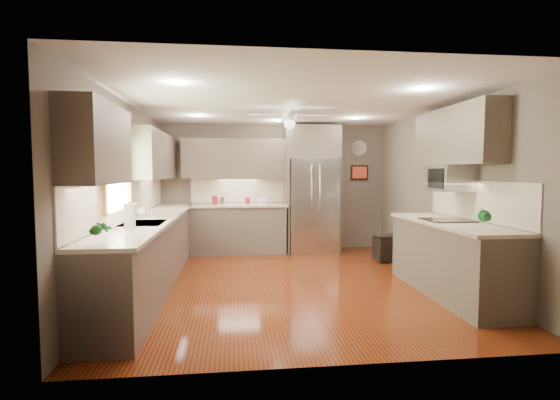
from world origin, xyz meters
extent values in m
plane|color=#4D190A|center=(0.00, 0.00, 0.00)|extent=(5.00, 5.00, 0.00)
plane|color=white|center=(0.00, 0.00, 2.50)|extent=(5.00, 5.00, 0.00)
plane|color=brown|center=(0.00, 2.50, 1.25)|extent=(4.50, 0.00, 4.50)
plane|color=brown|center=(0.00, -2.50, 1.25)|extent=(4.50, 0.00, 4.50)
plane|color=brown|center=(-2.25, 0.00, 1.25)|extent=(0.00, 5.00, 5.00)
plane|color=brown|center=(2.25, 0.00, 1.25)|extent=(0.00, 5.00, 5.00)
cylinder|color=maroon|center=(-1.18, 2.25, 1.02)|extent=(0.12, 0.12, 0.16)
cylinder|color=silver|center=(-1.04, 2.20, 1.01)|extent=(0.11, 0.11, 0.15)
cylinder|color=maroon|center=(-0.55, 2.25, 1.00)|extent=(0.11, 0.11, 0.13)
imported|color=white|center=(-2.08, 0.15, 1.03)|extent=(0.10, 0.10, 0.19)
imported|color=#195822|center=(-1.95, -2.02, 1.08)|extent=(0.16, 0.12, 0.28)
imported|color=#195822|center=(1.91, -1.50, 1.09)|extent=(0.20, 0.18, 0.30)
imported|color=tan|center=(-0.26, 2.17, 0.96)|extent=(0.26, 0.26, 0.05)
cube|color=#4D4438|center=(-1.95, 0.15, 0.45)|extent=(0.60, 4.70, 0.90)
cube|color=beige|center=(-1.94, 0.15, 0.92)|extent=(0.65, 4.70, 0.04)
cube|color=beige|center=(-2.24, 0.15, 1.20)|extent=(0.02, 4.70, 0.50)
cube|color=#4D4438|center=(-0.72, 2.20, 0.45)|extent=(1.85, 0.60, 0.90)
cube|color=beige|center=(-0.72, 2.19, 0.92)|extent=(1.85, 0.65, 0.04)
cube|color=beige|center=(-0.72, 2.49, 1.20)|extent=(1.85, 0.02, 0.50)
cube|color=#4D4438|center=(-2.08, -1.60, 1.83)|extent=(0.33, 1.20, 0.75)
cube|color=#4D4438|center=(-2.08, 1.30, 1.83)|extent=(0.33, 2.40, 0.75)
cube|color=#4D4438|center=(-0.72, 2.33, 1.83)|extent=(2.15, 0.33, 0.75)
cube|color=#4D4438|center=(2.08, -0.55, 2.03)|extent=(0.33, 1.70, 0.75)
cube|color=#BFF2B2|center=(-2.23, -0.50, 1.55)|extent=(0.01, 1.00, 0.80)
cube|color=olive|center=(-2.21, -0.50, 1.98)|extent=(0.05, 1.12, 0.06)
cube|color=olive|center=(-2.21, -0.50, 1.12)|extent=(0.05, 1.12, 0.06)
cube|color=olive|center=(-2.21, -1.03, 1.55)|extent=(0.05, 0.06, 0.80)
cube|color=olive|center=(-2.21, 0.03, 1.55)|extent=(0.05, 0.06, 0.80)
cube|color=silver|center=(-1.93, -0.50, 0.93)|extent=(0.50, 0.70, 0.03)
cube|color=#262626|center=(-1.93, -0.50, 0.89)|extent=(0.44, 0.62, 0.05)
cylinder|color=silver|center=(-2.13, -0.50, 1.05)|extent=(0.02, 0.02, 0.24)
cylinder|color=silver|center=(-2.07, -0.50, 1.17)|extent=(0.16, 0.02, 0.02)
cube|color=silver|center=(0.70, 2.14, 0.91)|extent=(0.92, 0.72, 1.82)
cube|color=black|center=(0.70, 1.80, 0.66)|extent=(0.88, 0.02, 0.02)
cube|color=black|center=(0.70, 1.79, 1.25)|extent=(0.01, 0.02, 1.00)
cylinder|color=silver|center=(0.62, 1.76, 1.25)|extent=(0.02, 0.02, 0.90)
cylinder|color=silver|center=(0.78, 1.76, 1.25)|extent=(0.02, 0.02, 0.90)
cube|color=#4D4438|center=(0.70, 2.20, 2.14)|extent=(1.04, 0.60, 0.63)
cube|color=#4D4438|center=(0.20, 2.20, 0.91)|extent=(0.06, 0.60, 1.82)
cube|color=#4D4438|center=(1.20, 2.20, 0.91)|extent=(0.06, 0.60, 1.82)
cube|color=#4D4438|center=(1.93, -0.80, 0.45)|extent=(0.65, 2.20, 0.90)
cube|color=beige|center=(1.91, -0.80, 0.92)|extent=(0.70, 2.20, 0.04)
cube|color=beige|center=(2.24, -0.80, 1.20)|extent=(0.02, 2.20, 0.50)
cube|color=black|center=(1.91, -0.70, 0.94)|extent=(0.56, 0.52, 0.01)
cube|color=silver|center=(2.03, -0.55, 1.48)|extent=(0.42, 0.55, 0.34)
cube|color=black|center=(1.82, -0.55, 1.48)|extent=(0.02, 0.40, 0.26)
cylinder|color=white|center=(0.00, 0.30, 2.46)|extent=(0.03, 0.03, 0.08)
cylinder|color=white|center=(0.00, 0.30, 2.36)|extent=(0.22, 0.22, 0.10)
sphere|color=white|center=(0.00, 0.30, 2.26)|extent=(0.16, 0.16, 0.16)
cube|color=white|center=(0.35, 0.30, 2.38)|extent=(0.48, 0.11, 0.01)
cube|color=white|center=(0.00, 0.65, 2.38)|extent=(0.11, 0.48, 0.01)
cube|color=white|center=(-0.35, 0.30, 2.38)|extent=(0.48, 0.11, 0.01)
cube|color=white|center=(0.00, -0.05, 2.38)|extent=(0.11, 0.48, 0.01)
cylinder|color=white|center=(-1.40, 1.30, 2.49)|extent=(0.14, 0.14, 0.01)
cylinder|color=white|center=(1.30, 1.30, 2.49)|extent=(0.14, 0.14, 0.01)
cylinder|color=white|center=(-1.40, -1.20, 2.49)|extent=(0.14, 0.14, 0.01)
cylinder|color=white|center=(1.30, -1.20, 2.49)|extent=(0.14, 0.14, 0.01)
cylinder|color=white|center=(0.00, 1.80, 2.49)|extent=(0.14, 0.14, 0.01)
cylinder|color=white|center=(1.75, 2.48, 2.05)|extent=(0.30, 0.03, 0.30)
cylinder|color=silver|center=(1.75, 2.47, 2.05)|extent=(0.29, 0.00, 0.29)
cube|color=black|center=(1.75, 2.48, 1.55)|extent=(0.36, 0.03, 0.30)
cube|color=#D5442A|center=(1.75, 2.46, 1.55)|extent=(0.30, 0.01, 0.24)
cube|color=black|center=(1.82, 1.14, 0.22)|extent=(0.38, 0.38, 0.41)
cube|color=black|center=(1.82, 1.14, 0.46)|extent=(0.36, 0.36, 0.03)
cylinder|color=white|center=(-1.95, -1.06, 1.08)|extent=(0.12, 0.12, 0.28)
cylinder|color=silver|center=(-1.95, -1.06, 1.09)|extent=(0.02, 0.02, 0.30)
camera|label=1|loc=(-0.82, -5.60, 1.57)|focal=26.00mm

